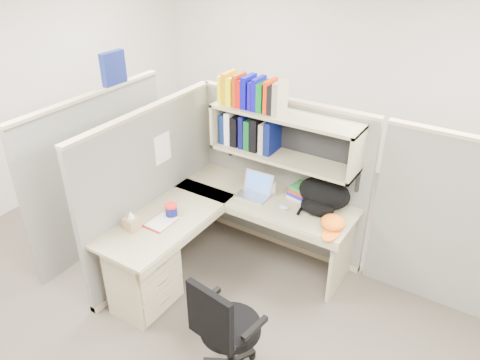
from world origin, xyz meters
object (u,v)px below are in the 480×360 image
Objects in this scene: desk at (177,255)px; snack_canister at (171,210)px; laptop at (253,187)px; task_chair at (227,342)px; backpack at (321,196)px.

snack_canister reaches higher than desk.
laptop is 0.81m from snack_canister.
task_chair is (0.57, -1.31, -0.50)m from laptop.
backpack is 4.31× the size of snack_canister.
laptop is at bearing -159.59° from backpack.
snack_canister is 1.29m from task_chair.
backpack is 0.51× the size of task_chair.
desk is 5.73× the size of laptop.
task_chair reaches higher than snack_canister.
task_chair is (0.87, -0.50, -0.10)m from desk.
snack_canister is (-1.09, -0.80, -0.09)m from backpack.
laptop is (0.29, 0.82, 0.40)m from desk.
backpack is at bearing 36.45° from snack_canister.
desk is at bearing -43.50° from snack_canister.
backpack reaches higher than laptop.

